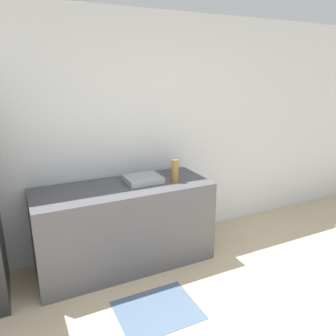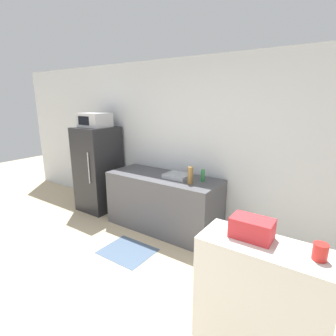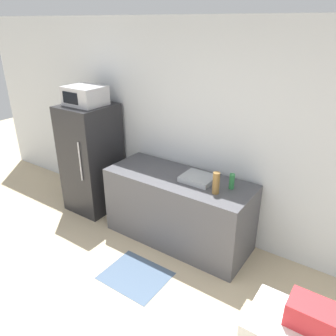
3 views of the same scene
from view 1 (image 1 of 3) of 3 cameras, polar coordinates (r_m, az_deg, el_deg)
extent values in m
cube|color=silver|center=(3.60, -9.84, 5.42)|extent=(8.00, 0.06, 2.60)
cube|color=#4C4C51|center=(3.49, -7.57, -9.88)|extent=(1.78, 0.70, 0.87)
cube|color=#9EA3A8|center=(3.43, -4.39, -1.91)|extent=(0.36, 0.31, 0.06)
cylinder|color=olive|center=(3.39, 1.23, -0.48)|extent=(0.08, 0.08, 0.24)
cylinder|color=#2D7F42|center=(3.60, 1.15, -0.02)|extent=(0.06, 0.06, 0.17)
cube|color=slate|center=(3.06, -1.85, -23.48)|extent=(0.68, 0.56, 0.01)
camera|label=2|loc=(3.19, 67.23, 6.97)|focal=28.00mm
camera|label=3|loc=(2.88, 66.21, 18.78)|focal=35.00mm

